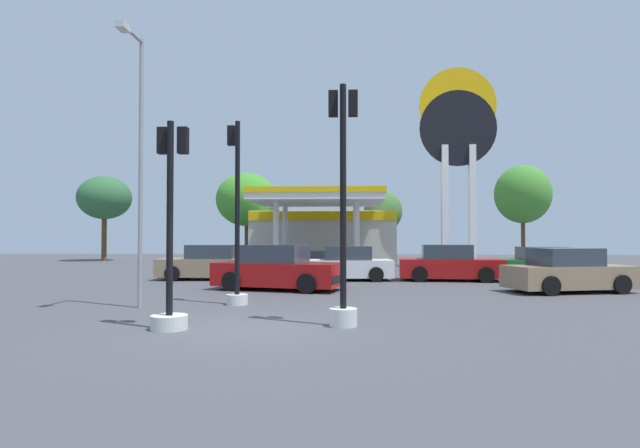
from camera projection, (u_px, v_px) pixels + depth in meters
ground_plane at (252, 329)px, 10.91m from camera, size 90.00×90.00×0.00m
gas_station at (323, 233)px, 35.64m from camera, size 9.77×13.04×4.53m
station_pole_sign at (458, 139)px, 32.40m from camera, size 4.78×0.56×12.57m
car_0 at (568, 272)px, 18.06m from camera, size 4.61×2.78×1.54m
car_1 at (209, 264)px, 23.33m from camera, size 4.46×2.16×1.57m
car_2 at (278, 269)px, 18.89m from camera, size 4.91×2.95×1.64m
car_3 at (344, 265)px, 22.90m from camera, size 4.38×2.24×1.52m
car_4 at (450, 264)px, 22.76m from camera, size 4.57×2.31×1.59m
car_5 at (544, 264)px, 23.92m from camera, size 4.14×1.95×1.47m
traffic_signal_0 at (236, 240)px, 14.83m from camera, size 0.63×0.67×5.28m
traffic_signal_1 at (170, 258)px, 10.92m from camera, size 0.77×0.77×4.40m
traffic_signal_2 at (343, 231)px, 11.31m from camera, size 0.65×0.66×5.30m
tree_0 at (104, 198)px, 41.11m from camera, size 4.18×4.18×6.74m
tree_1 at (246, 200)px, 40.84m from camera, size 4.79×4.79×6.97m
tree_2 at (383, 212)px, 40.64m from camera, size 3.01×3.01×5.50m
tree_3 at (523, 194)px, 40.14m from camera, size 4.28×4.28×7.49m
corner_streetlamp at (138, 145)px, 14.05m from camera, size 0.24×1.48×7.44m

